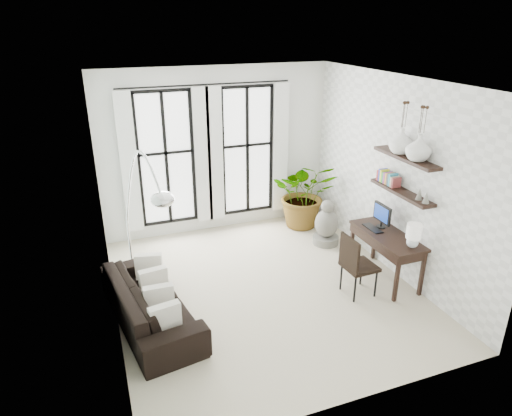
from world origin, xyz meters
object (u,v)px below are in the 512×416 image
sofa (150,302)px  plant (305,194)px  desk_chair (355,262)px  arc_lamp (141,185)px  desk (389,239)px  buddha (326,225)px

sofa → plant: (3.44, 2.18, 0.38)m
plant → desk_chair: 2.61m
arc_lamp → desk_chair: bearing=-20.3°
desk → buddha: desk is taller
desk_chair → arc_lamp: bearing=157.3°
desk_chair → plant: bearing=78.5°
plant → desk_chair: (-0.41, -2.57, -0.14)m
sofa → plant: size_ratio=1.58×
sofa → plant: plant is taller
arc_lamp → buddha: arc_lamp is taller
plant → buddha: (0.04, -0.88, -0.33)m
sofa → desk: size_ratio=1.63×
desk → arc_lamp: size_ratio=0.58×
desk_chair → arc_lamp: arc_lamp is taller
sofa → desk_chair: bearing=-106.5°
plant → arc_lamp: bearing=-156.0°
plant → desk: size_ratio=1.03×
sofa → arc_lamp: bearing=-17.5°
plant → arc_lamp: 3.82m
sofa → desk_chair: (3.03, -0.39, 0.24)m
desk → sofa: bearing=177.0°
desk → buddha: (-0.27, 1.50, -0.37)m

